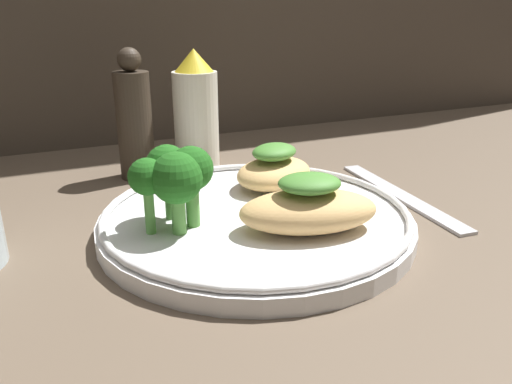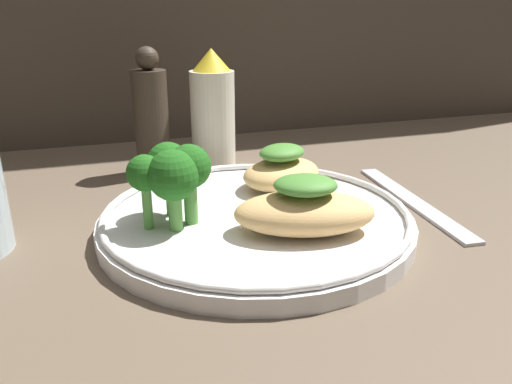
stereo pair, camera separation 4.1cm
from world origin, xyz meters
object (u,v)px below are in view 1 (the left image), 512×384
at_px(plate, 256,219).
at_px(pepper_grinder, 134,121).
at_px(broccoli_bunch, 174,175).
at_px(sauce_bottle, 196,114).

height_order(plate, pepper_grinder, pepper_grinder).
distance_m(broccoli_bunch, pepper_grinder, 0.18).
xyz_separation_m(broccoli_bunch, pepper_grinder, (0.01, 0.18, 0.01)).
bearing_deg(plate, sauce_bottle, 87.31).
height_order(broccoli_bunch, sauce_bottle, sauce_bottle).
distance_m(plate, broccoli_bunch, 0.08).
bearing_deg(sauce_bottle, plate, -92.69).
relative_size(plate, pepper_grinder, 1.88).
xyz_separation_m(broccoli_bunch, sauce_bottle, (0.08, 0.18, 0.01)).
bearing_deg(broccoli_bunch, sauce_bottle, 67.16).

